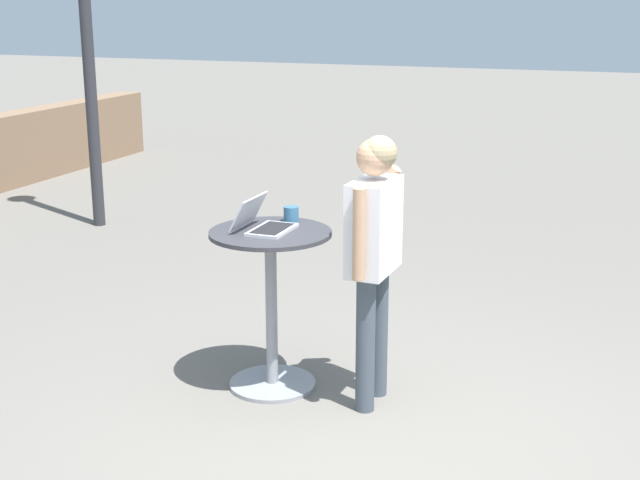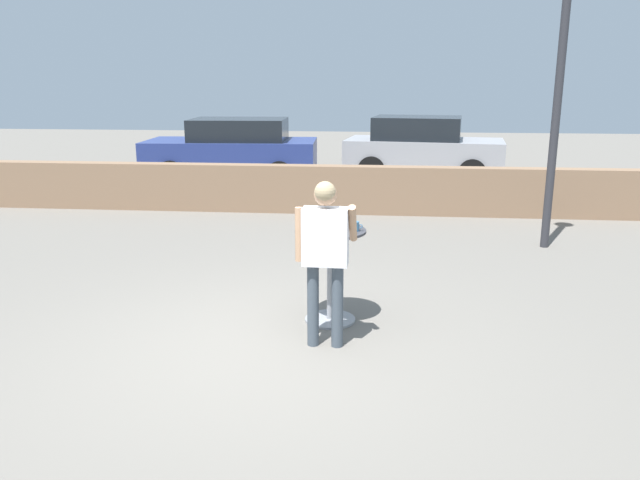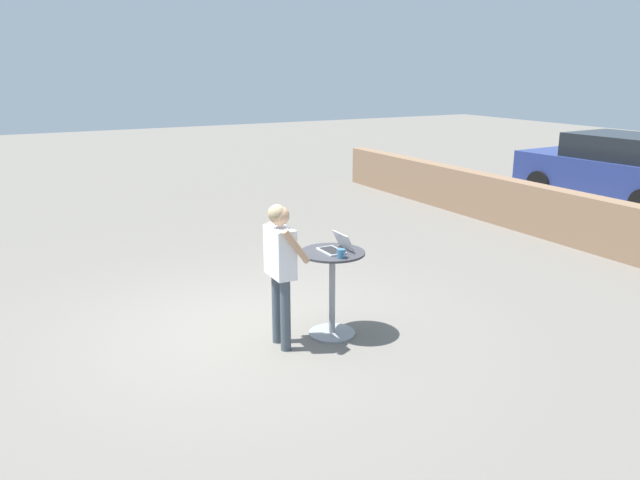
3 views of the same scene
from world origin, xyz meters
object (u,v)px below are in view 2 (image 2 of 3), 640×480
object	(u,v)px
cafe_table	(330,265)
parked_car_near_street	(422,148)
coffee_mug	(355,226)
laptop	(331,224)
street_lamp	(562,57)
standing_person	(325,244)
parked_car_further_down	(233,149)

from	to	relation	value
cafe_table	parked_car_near_street	xyz separation A→B (m)	(1.49, 9.71, 0.19)
cafe_table	coffee_mug	xyz separation A→B (m)	(0.24, -0.03, 0.42)
laptop	cafe_table	bearing A→B (deg)	-90.00
coffee_mug	parked_car_near_street	world-z (taller)	parked_car_near_street
parked_car_near_street	street_lamp	distance (m)	6.89
street_lamp	standing_person	bearing A→B (deg)	-127.16
parked_car_further_down	street_lamp	world-z (taller)	street_lamp
cafe_table	laptop	distance (m)	0.42
standing_person	parked_car_further_down	size ratio (longest dim) A/B	0.37
standing_person	parked_car_further_down	distance (m)	10.16
laptop	coffee_mug	world-z (taller)	laptop
laptop	coffee_mug	distance (m)	0.26
laptop	street_lamp	size ratio (longest dim) A/B	0.08
cafe_table	street_lamp	xyz separation A→B (m)	(2.96, 3.27, 2.14)
coffee_mug	parked_car_further_down	world-z (taller)	parked_car_further_down
laptop	parked_car_further_down	world-z (taller)	parked_car_further_down
coffee_mug	street_lamp	size ratio (longest dim) A/B	0.03
cafe_table	street_lamp	bearing A→B (deg)	47.84
cafe_table	parked_car_further_down	size ratio (longest dim) A/B	0.23
laptop	coffee_mug	size ratio (longest dim) A/B	2.65
standing_person	street_lamp	distance (m)	5.20
coffee_mug	parked_car_further_down	size ratio (longest dim) A/B	0.03
street_lamp	coffee_mug	bearing A→B (deg)	-129.45
cafe_table	parked_car_near_street	world-z (taller)	parked_car_near_street
street_lamp	parked_car_near_street	bearing A→B (deg)	102.89
laptop	parked_car_further_down	size ratio (longest dim) A/B	0.08
coffee_mug	street_lamp	world-z (taller)	street_lamp
cafe_table	standing_person	distance (m)	0.74
laptop	standing_person	size ratio (longest dim) A/B	0.21
coffee_mug	standing_person	bearing A→B (deg)	-111.87
parked_car_further_down	parked_car_near_street	bearing A→B (deg)	8.34
parked_car_further_down	street_lamp	size ratio (longest dim) A/B	1.00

